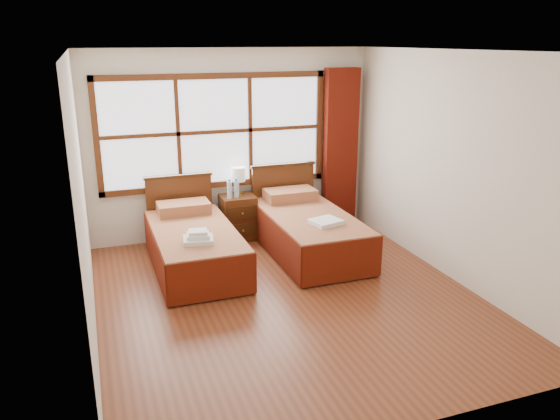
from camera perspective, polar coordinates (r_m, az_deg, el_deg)
name	(u,v)px	position (r m, az deg, el deg)	size (l,w,h in m)	color
floor	(288,298)	(6.04, 0.85, -9.15)	(4.50, 4.50, 0.00)	brown
ceiling	(289,51)	(5.41, 0.98, 16.32)	(4.50, 4.50, 0.00)	white
wall_back	(232,145)	(7.68, -5.02, 6.83)	(4.00, 4.00, 0.00)	silver
wall_left	(82,201)	(5.25, -19.98, 0.85)	(4.50, 4.50, 0.00)	silver
wall_right	(453,168)	(6.54, 17.60, 4.21)	(4.50, 4.50, 0.00)	silver
window	(215,132)	(7.55, -6.84, 8.13)	(3.16, 0.06, 1.56)	white
curtain	(340,148)	(8.13, 6.30, 6.44)	(0.50, 0.16, 2.30)	#5F1409
bed_left	(194,244)	(6.80, -9.00, -3.58)	(0.99, 2.01, 0.96)	#391F0C
bed_right	(307,230)	(7.19, 2.87, -2.08)	(1.03, 2.05, 1.00)	#391F0C
nightstand	(238,217)	(7.69, -4.39, -0.76)	(0.47, 0.46, 0.62)	#4F2711
towels_left	(198,237)	(6.23, -8.55, -2.85)	(0.37, 0.34, 0.14)	white
towels_right	(326,222)	(6.72, 4.79, -1.24)	(0.42, 0.38, 0.06)	white
lamp	(238,175)	(7.63, -4.38, 3.66)	(0.20, 0.20, 0.38)	gold
bottle_near	(230,190)	(7.46, -5.30, 2.13)	(0.07, 0.07, 0.27)	#A9C8D9
bottle_far	(236,189)	(7.51, -4.58, 2.23)	(0.07, 0.07, 0.26)	#A9C8D9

